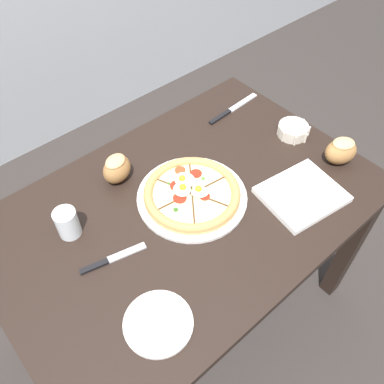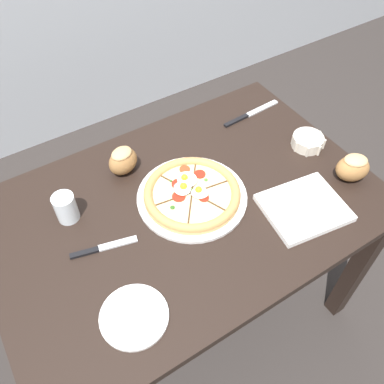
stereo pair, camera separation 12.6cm
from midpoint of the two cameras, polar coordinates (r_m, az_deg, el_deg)
ground_plane at (r=1.89m, az=1.32°, el=-15.86°), size 12.00×12.00×0.00m
dining_table at (r=1.35m, az=1.78°, el=-4.82°), size 1.21×0.81×0.73m
pizza at (r=1.27m, az=2.82°, el=-0.43°), size 0.35×0.35×0.05m
ramekin_bowl at (r=1.51m, az=18.35°, el=6.61°), size 0.12×0.12×0.04m
napkin_folded at (r=1.31m, az=18.17°, el=-2.11°), size 0.27×0.24×0.04m
bread_piece_near at (r=1.34m, az=-7.04°, el=4.29°), size 0.12×0.11×0.09m
bread_piece_mid at (r=1.43m, az=24.05°, el=3.03°), size 0.13×0.12×0.10m
knife_main at (r=1.19m, az=-9.43°, el=-7.88°), size 0.19×0.06×0.01m
knife_spare at (r=1.61m, az=10.51°, el=10.65°), size 0.26×0.03×0.01m
water_glass at (r=1.24m, az=-14.51°, el=-2.47°), size 0.07×0.07×0.09m
side_saucer at (r=1.08m, az=-4.66°, el=-17.24°), size 0.18×0.18×0.01m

